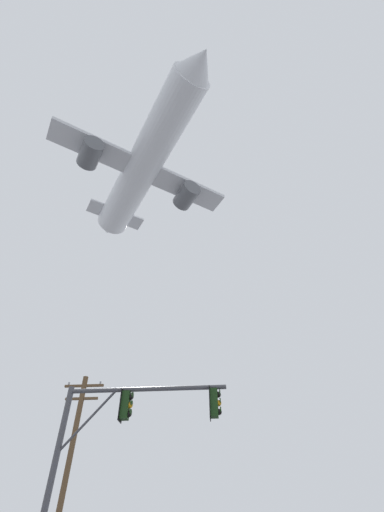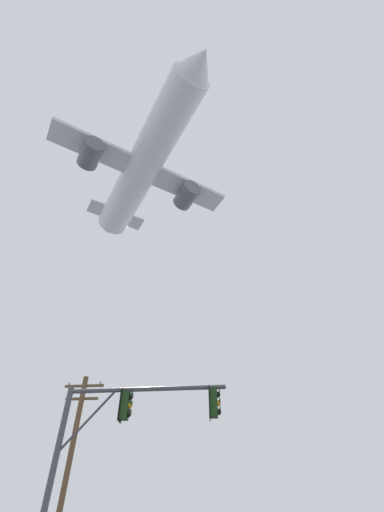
# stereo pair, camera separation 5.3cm
# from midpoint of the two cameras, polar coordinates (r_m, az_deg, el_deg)

# --- Properties ---
(signal_pole_near) EXTENTS (5.58, 0.50, 5.95)m
(signal_pole_near) POSITION_cam_midpoint_polar(r_m,az_deg,el_deg) (12.89, -11.92, -26.25)
(signal_pole_near) COLOR #4C4C51
(signal_pole_near) RESTS_ON ground
(utility_pole) EXTENTS (2.20, 0.28, 9.04)m
(utility_pole) POSITION_cam_midpoint_polar(r_m,az_deg,el_deg) (20.72, -19.58, -29.19)
(utility_pole) COLOR brown
(utility_pole) RESTS_ON ground
(airplane) EXTENTS (19.04, 24.66, 7.48)m
(airplane) POSITION_cam_midpoint_polar(r_m,az_deg,el_deg) (41.95, -7.77, 14.88)
(airplane) COLOR white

